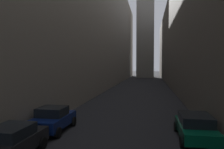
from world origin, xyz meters
name	(u,v)px	position (x,y,z in m)	size (l,w,h in m)	color
ground_plane	(139,91)	(0.00, 48.00, 0.00)	(264.00, 264.00, 0.00)	#232326
building_block_left	(78,20)	(-11.17, 50.00, 12.59)	(11.35, 108.00, 25.18)	gray
building_block_right	(221,34)	(13.22, 50.00, 9.47)	(15.44, 108.00, 18.93)	#60594F
parked_car_left_third	(9,143)	(-4.40, 19.34, 0.78)	(1.90, 4.59, 1.52)	black
parked_car_left_far	(53,119)	(-4.40, 23.93, 0.79)	(2.06, 3.91, 1.58)	navy
parked_car_right_far	(195,126)	(4.40, 23.71, 0.76)	(2.06, 4.43, 1.45)	#05472D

